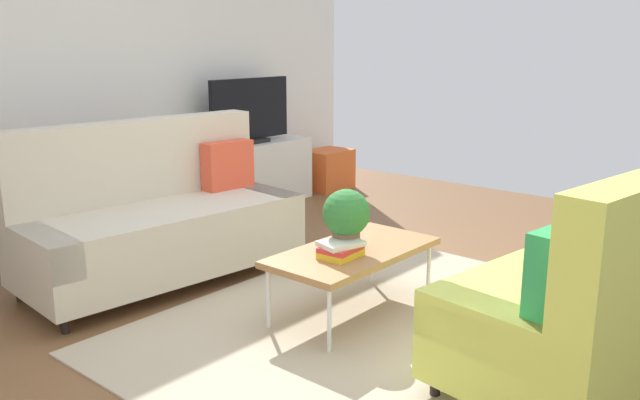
# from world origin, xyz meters

# --- Properties ---
(ground_plane) EXTENTS (7.68, 7.68, 0.00)m
(ground_plane) POSITION_xyz_m (0.00, 0.00, 0.00)
(ground_plane) COLOR brown
(wall_far) EXTENTS (6.40, 0.12, 2.90)m
(wall_far) POSITION_xyz_m (0.00, 2.80, 1.45)
(wall_far) COLOR white
(wall_far) RESTS_ON ground_plane
(area_rug) EXTENTS (2.90, 2.20, 0.01)m
(area_rug) POSITION_xyz_m (-0.02, -0.23, 0.01)
(area_rug) COLOR tan
(area_rug) RESTS_ON ground_plane
(couch_beige) EXTENTS (1.97, 1.01, 1.10)m
(couch_beige) POSITION_xyz_m (-0.35, 1.39, 0.44)
(couch_beige) COLOR beige
(couch_beige) RESTS_ON ground_plane
(couch_green) EXTENTS (1.99, 1.08, 1.10)m
(couch_green) POSITION_xyz_m (0.30, -1.45, 0.45)
(couch_green) COLOR #C1CC51
(couch_green) RESTS_ON ground_plane
(coffee_table) EXTENTS (1.10, 0.56, 0.42)m
(coffee_table) POSITION_xyz_m (0.03, -0.03, 0.39)
(coffee_table) COLOR #9E7042
(coffee_table) RESTS_ON ground_plane
(tv_console) EXTENTS (1.40, 0.44, 0.64)m
(tv_console) POSITION_xyz_m (1.54, 2.46, 0.32)
(tv_console) COLOR silver
(tv_console) RESTS_ON ground_plane
(tv) EXTENTS (1.00, 0.20, 0.64)m
(tv) POSITION_xyz_m (1.54, 2.44, 0.95)
(tv) COLOR black
(tv) RESTS_ON tv_console
(storage_trunk) EXTENTS (0.52, 0.40, 0.44)m
(storage_trunk) POSITION_xyz_m (2.64, 2.36, 0.22)
(storage_trunk) COLOR orange
(storage_trunk) RESTS_ON ground_plane
(potted_plant) EXTENTS (0.28, 0.28, 0.38)m
(potted_plant) POSITION_xyz_m (-0.04, -0.03, 0.63)
(potted_plant) COLOR brown
(potted_plant) RESTS_ON coffee_table
(table_book_0) EXTENTS (0.25, 0.19, 0.04)m
(table_book_0) POSITION_xyz_m (-0.14, -0.07, 0.44)
(table_book_0) COLOR gold
(table_book_0) RESTS_ON coffee_table
(table_book_1) EXTENTS (0.25, 0.20, 0.03)m
(table_book_1) POSITION_xyz_m (-0.14, -0.07, 0.47)
(table_book_1) COLOR red
(table_book_1) RESTS_ON table_book_0
(table_book_2) EXTENTS (0.28, 0.23, 0.03)m
(table_book_2) POSITION_xyz_m (-0.14, -0.07, 0.50)
(table_book_2) COLOR silver
(table_book_2) RESTS_ON table_book_1
(vase_0) EXTENTS (0.10, 0.10, 0.17)m
(vase_0) POSITION_xyz_m (0.96, 2.51, 0.72)
(vase_0) COLOR #33B29E
(vase_0) RESTS_ON tv_console
(vase_1) EXTENTS (0.11, 0.11, 0.13)m
(vase_1) POSITION_xyz_m (1.12, 2.51, 0.70)
(vase_1) COLOR #33B29E
(vase_1) RESTS_ON tv_console
(bottle_0) EXTENTS (0.05, 0.05, 0.14)m
(bottle_0) POSITION_xyz_m (1.29, 2.42, 0.71)
(bottle_0) COLOR silver
(bottle_0) RESTS_ON tv_console
(bottle_1) EXTENTS (0.06, 0.06, 0.21)m
(bottle_1) POSITION_xyz_m (1.39, 2.42, 0.75)
(bottle_1) COLOR silver
(bottle_1) RESTS_ON tv_console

